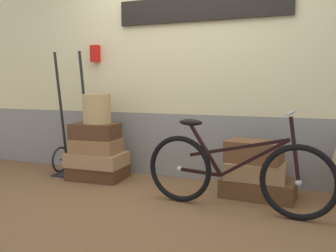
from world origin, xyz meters
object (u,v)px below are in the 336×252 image
object	(u,v)px
suitcase_2	(96,146)
suitcase_5	(256,171)
suitcase_0	(98,172)
suitcase_3	(95,131)
suitcase_6	(254,152)
luggage_trolley	(73,148)
suitcase_4	(258,188)
suitcase_1	(97,159)
bicycle	(234,172)
wicker_basket	(97,109)

from	to	relation	value
suitcase_2	suitcase_5	size ratio (longest dim) A/B	0.95
suitcase_0	suitcase_5	bearing A→B (deg)	-4.87
suitcase_3	suitcase_6	size ratio (longest dim) A/B	0.99
suitcase_0	suitcase_6	bearing A→B (deg)	-4.72
suitcase_0	suitcase_6	world-z (taller)	suitcase_6
suitcase_2	luggage_trolley	size ratio (longest dim) A/B	0.36
suitcase_3	suitcase_4	bearing A→B (deg)	-3.26
suitcase_0	suitcase_4	distance (m)	1.80
suitcase_1	luggage_trolley	size ratio (longest dim) A/B	0.43
suitcase_1	bicycle	size ratio (longest dim) A/B	0.38
suitcase_2	suitcase_5	bearing A→B (deg)	-3.41
suitcase_5	luggage_trolley	xyz separation A→B (m)	(-2.16, 0.10, 0.06)
suitcase_6	bicycle	world-z (taller)	bicycle
suitcase_5	luggage_trolley	size ratio (longest dim) A/B	0.38
suitcase_1	suitcase_2	xyz separation A→B (m)	(0.00, -0.02, 0.16)
suitcase_2	suitcase_3	world-z (taller)	suitcase_3
bicycle	suitcase_6	bearing A→B (deg)	76.33
suitcase_3	suitcase_5	bearing A→B (deg)	-4.18
suitcase_0	luggage_trolley	world-z (taller)	luggage_trolley
suitcase_1	bicycle	world-z (taller)	bicycle
suitcase_6	bicycle	xyz separation A→B (m)	(-0.11, -0.43, -0.11)
suitcase_0	wicker_basket	world-z (taller)	wicker_basket
luggage_trolley	suitcase_1	bearing A→B (deg)	-13.08
suitcase_4	suitcase_5	xyz separation A→B (m)	(-0.02, -0.03, 0.17)
suitcase_4	suitcase_2	bearing A→B (deg)	-175.14
suitcase_1	wicker_basket	distance (m)	0.57
suitcase_3	suitcase_4	size ratio (longest dim) A/B	0.74
suitcase_0	suitcase_5	size ratio (longest dim) A/B	1.12
suitcase_5	bicycle	size ratio (longest dim) A/B	0.33
luggage_trolley	suitcase_4	bearing A→B (deg)	-1.98
wicker_basket	bicycle	bearing A→B (deg)	-15.39
suitcase_6	suitcase_1	bearing A→B (deg)	-173.48
suitcase_4	suitcase_6	bearing A→B (deg)	-147.35
suitcase_1	bicycle	xyz separation A→B (m)	(1.65, -0.44, 0.10)
suitcase_3	luggage_trolley	world-z (taller)	luggage_trolley
suitcase_1	luggage_trolley	world-z (taller)	luggage_trolley
wicker_basket	suitcase_2	bearing A→B (deg)	-92.72
suitcase_2	wicker_basket	xyz separation A→B (m)	(0.00, 0.03, 0.42)
wicker_basket	bicycle	world-z (taller)	wicker_basket
suitcase_5	suitcase_3	bearing A→B (deg)	-179.94
suitcase_4	luggage_trolley	bearing A→B (deg)	-178.14
suitcase_0	wicker_basket	bearing A→B (deg)	-66.43
suitcase_3	wicker_basket	xyz separation A→B (m)	(0.01, 0.02, 0.25)
suitcase_6	luggage_trolley	xyz separation A→B (m)	(-2.14, 0.10, -0.12)
suitcase_2	luggage_trolley	xyz separation A→B (m)	(-0.40, 0.11, -0.06)
wicker_basket	bicycle	size ratio (longest dim) A/B	0.20
luggage_trolley	suitcase_6	bearing A→B (deg)	-2.66
bicycle	wicker_basket	bearing A→B (deg)	164.61
suitcase_2	suitcase_5	world-z (taller)	suitcase_2
suitcase_0	suitcase_1	world-z (taller)	suitcase_1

